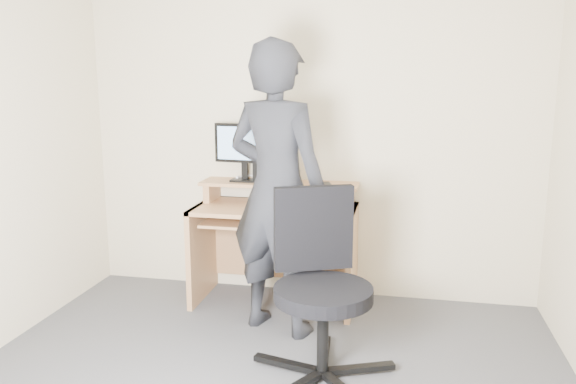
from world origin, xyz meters
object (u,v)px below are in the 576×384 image
(person, at_px, (277,190))
(office_chair, at_px, (320,279))
(desk, at_px, (277,231))
(monitor, at_px, (244,147))

(person, bearing_deg, office_chair, 142.28)
(desk, relative_size, monitor, 2.57)
(monitor, height_order, person, person)
(person, bearing_deg, monitor, -38.15)
(desk, bearing_deg, person, -77.40)
(monitor, bearing_deg, person, -49.74)
(desk, distance_m, person, 0.67)
(desk, height_order, person, person)
(desk, distance_m, monitor, 0.69)
(monitor, xyz_separation_m, person, (0.39, -0.57, -0.21))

